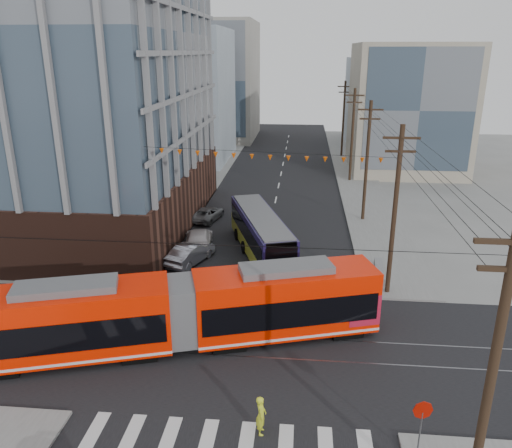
# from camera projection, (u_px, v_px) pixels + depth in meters

# --- Properties ---
(ground) EXTENTS (160.00, 160.00, 0.00)m
(ground) POSITION_uv_depth(u_px,v_px,m) (236.00, 394.00, 23.13)
(ground) COLOR slate
(office_building) EXTENTS (30.00, 25.00, 28.60)m
(office_building) POSITION_uv_depth(u_px,v_px,m) (11.00, 60.00, 42.01)
(office_building) COLOR #381E16
(office_building) RESTS_ON ground
(bg_bldg_nw_near) EXTENTS (18.00, 16.00, 18.00)m
(bg_bldg_nw_near) POSITION_uv_depth(u_px,v_px,m) (165.00, 96.00, 70.57)
(bg_bldg_nw_near) COLOR #8C99A5
(bg_bldg_nw_near) RESTS_ON ground
(bg_bldg_ne_near) EXTENTS (14.00, 14.00, 16.00)m
(bg_bldg_ne_near) POSITION_uv_depth(u_px,v_px,m) (408.00, 109.00, 64.20)
(bg_bldg_ne_near) COLOR gray
(bg_bldg_ne_near) RESTS_ON ground
(bg_bldg_nw_far) EXTENTS (16.00, 18.00, 20.00)m
(bg_bldg_nw_far) POSITION_uv_depth(u_px,v_px,m) (211.00, 81.00, 88.78)
(bg_bldg_nw_far) COLOR gray
(bg_bldg_nw_far) RESTS_ON ground
(bg_bldg_ne_far) EXTENTS (16.00, 16.00, 14.00)m
(bg_bldg_ne_far) POSITION_uv_depth(u_px,v_px,m) (396.00, 102.00, 83.15)
(bg_bldg_ne_far) COLOR #8C99A5
(bg_bldg_ne_far) RESTS_ON ground
(utility_pole_near) EXTENTS (0.30, 0.30, 11.00)m
(utility_pole_near) POSITION_uv_depth(u_px,v_px,m) (489.00, 388.00, 14.92)
(utility_pole_near) COLOR black
(utility_pole_near) RESTS_ON ground
(utility_pole_far) EXTENTS (0.30, 0.30, 11.00)m
(utility_pole_far) POSITION_uv_depth(u_px,v_px,m) (343.00, 120.00, 73.21)
(utility_pole_far) COLOR black
(utility_pole_far) RESTS_ON ground
(streetcar) EXTENTS (21.12, 9.05, 4.08)m
(streetcar) POSITION_uv_depth(u_px,v_px,m) (182.00, 312.00, 26.26)
(streetcar) COLOR #FF1B00
(streetcar) RESTS_ON ground
(city_bus) EXTENTS (6.10, 12.00, 3.34)m
(city_bus) POSITION_uv_depth(u_px,v_px,m) (261.00, 234.00, 38.50)
(city_bus) COLOR #1D1546
(city_bus) RESTS_ON ground
(parked_car_silver) EXTENTS (3.18, 4.91, 1.53)m
(parked_car_silver) POSITION_uv_depth(u_px,v_px,m) (191.00, 253.00, 37.20)
(parked_car_silver) COLOR #9A9DAB
(parked_car_silver) RESTS_ON ground
(parked_car_white) EXTENTS (2.90, 5.51, 1.52)m
(parked_car_white) POSITION_uv_depth(u_px,v_px,m) (199.00, 239.00, 40.04)
(parked_car_white) COLOR #B6B0B1
(parked_car_white) RESTS_ON ground
(parked_car_grey) EXTENTS (3.01, 4.84, 1.25)m
(parked_car_grey) POSITION_uv_depth(u_px,v_px,m) (207.00, 214.00, 46.65)
(parked_car_grey) COLOR slate
(parked_car_grey) RESTS_ON ground
(pedestrian) EXTENTS (0.47, 0.68, 1.77)m
(pedestrian) POSITION_uv_depth(u_px,v_px,m) (261.00, 415.00, 20.49)
(pedestrian) COLOR yellow
(pedestrian) RESTS_ON ground
(stop_sign) EXTENTS (0.90, 0.90, 2.58)m
(stop_sign) POSITION_uv_depth(u_px,v_px,m) (420.00, 434.00, 18.95)
(stop_sign) COLOR #A50B00
(stop_sign) RESTS_ON ground
(jersey_barrier) EXTENTS (1.16, 3.76, 0.74)m
(jersey_barrier) POSITION_uv_depth(u_px,v_px,m) (379.00, 273.00, 34.88)
(jersey_barrier) COLOR gray
(jersey_barrier) RESTS_ON ground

